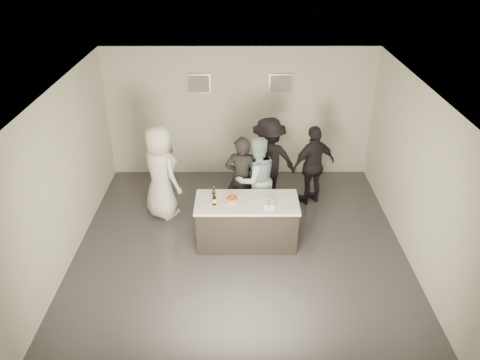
{
  "coord_description": "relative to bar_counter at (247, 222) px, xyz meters",
  "views": [
    {
      "loc": [
        -0.02,
        -7.0,
        5.27
      ],
      "look_at": [
        0.0,
        0.5,
        1.15
      ],
      "focal_mm": 35.0,
      "sensor_mm": 36.0,
      "label": 1
    }
  ],
  "objects": [
    {
      "name": "person_main_blue",
      "position": [
        0.2,
        0.85,
        0.44
      ],
      "size": [
        1.06,
        0.97,
        1.77
      ],
      "primitive_type": "imported",
      "rotation": [
        0.0,
        0.0,
        3.56
      ],
      "color": "#98BFC7",
      "rests_on": "ground"
    },
    {
      "name": "beer_bottle_b",
      "position": [
        -0.58,
        -0.12,
        0.58
      ],
      "size": [
        0.07,
        0.07,
        0.26
      ],
      "primitive_type": "cylinder",
      "color": "black",
      "rests_on": "bar_counter"
    },
    {
      "name": "bar_counter",
      "position": [
        0.0,
        0.0,
        0.0
      ],
      "size": [
        1.86,
        0.86,
        0.9
      ],
      "primitive_type": "cube",
      "color": "white",
      "rests_on": "ground"
    },
    {
      "name": "wall_front",
      "position": [
        -0.12,
        -3.16,
        1.05
      ],
      "size": [
        6.0,
        0.04,
        3.0
      ],
      "primitive_type": "cube",
      "color": "beige",
      "rests_on": "ground"
    },
    {
      "name": "picture_right",
      "position": [
        0.78,
        2.81,
        1.75
      ],
      "size": [
        0.54,
        0.04,
        0.44
      ],
      "primitive_type": "cube",
      "color": "#B2B2B7",
      "rests_on": "wall_back"
    },
    {
      "name": "wall_back",
      "position": [
        -0.12,
        2.84,
        1.05
      ],
      "size": [
        6.0,
        0.04,
        3.0
      ],
      "primitive_type": "cube",
      "color": "beige",
      "rests_on": "ground"
    },
    {
      "name": "floor",
      "position": [
        -0.12,
        -0.16,
        -0.45
      ],
      "size": [
        6.0,
        6.0,
        0.0
      ],
      "primitive_type": "plane",
      "color": "#3D3D42",
      "rests_on": "ground"
    },
    {
      "name": "cake",
      "position": [
        -0.27,
        -0.02,
        0.49
      ],
      "size": [
        0.22,
        0.22,
        0.07
      ],
      "primitive_type": "cylinder",
      "color": "orange",
      "rests_on": "bar_counter"
    },
    {
      "name": "beer_bottle_a",
      "position": [
        -0.59,
        0.05,
        0.58
      ],
      "size": [
        0.07,
        0.07,
        0.26
      ],
      "primitive_type": "cylinder",
      "color": "black",
      "rests_on": "bar_counter"
    },
    {
      "name": "wall_left",
      "position": [
        -3.12,
        -0.16,
        1.05
      ],
      "size": [
        0.04,
        6.0,
        3.0
      ],
      "primitive_type": "cube",
      "color": "beige",
      "rests_on": "ground"
    },
    {
      "name": "tumbler_cluster",
      "position": [
        0.39,
        -0.14,
        0.49
      ],
      "size": [
        0.19,
        0.3,
        0.08
      ],
      "primitive_type": "cube",
      "color": "#EEA316",
      "rests_on": "bar_counter"
    },
    {
      "name": "ceiling",
      "position": [
        -0.12,
        -0.16,
        2.55
      ],
      "size": [
        6.0,
        6.0,
        0.0
      ],
      "primitive_type": "plane",
      "rotation": [
        3.14,
        0.0,
        0.0
      ],
      "color": "white"
    },
    {
      "name": "picture_left",
      "position": [
        -1.02,
        2.81,
        1.75
      ],
      "size": [
        0.54,
        0.04,
        0.44
      ],
      "primitive_type": "cube",
      "color": "#B2B2B7",
      "rests_on": "wall_back"
    },
    {
      "name": "person_guest_left",
      "position": [
        -1.69,
        0.99,
        0.51
      ],
      "size": [
        1.1,
        1.09,
        1.92
      ],
      "primitive_type": "imported",
      "rotation": [
        0.0,
        0.0,
        2.37
      ],
      "color": "white",
      "rests_on": "ground"
    },
    {
      "name": "person_main_black",
      "position": [
        -0.09,
        0.86,
        0.44
      ],
      "size": [
        0.68,
        0.47,
        1.78
      ],
      "primitive_type": "imported",
      "rotation": [
        0.0,
        0.0,
        3.08
      ],
      "color": "black",
      "rests_on": "ground"
    },
    {
      "name": "person_guest_back",
      "position": [
        0.47,
        1.51,
        0.5
      ],
      "size": [
        1.4,
        1.12,
        1.89
      ],
      "primitive_type": "imported",
      "rotation": [
        0.0,
        0.0,
        3.54
      ],
      "color": "black",
      "rests_on": "ground"
    },
    {
      "name": "candles",
      "position": [
        -0.32,
        -0.25,
        0.45
      ],
      "size": [
        0.24,
        0.08,
        0.01
      ],
      "primitive_type": "cube",
      "color": "pink",
      "rests_on": "bar_counter"
    },
    {
      "name": "person_guest_right",
      "position": [
        1.4,
        1.48,
        0.42
      ],
      "size": [
        1.1,
        0.83,
        1.74
      ],
      "primitive_type": "imported",
      "rotation": [
        0.0,
        0.0,
        3.6
      ],
      "color": "black",
      "rests_on": "ground"
    },
    {
      "name": "wall_right",
      "position": [
        2.88,
        -0.16,
        1.05
      ],
      "size": [
        0.04,
        6.0,
        3.0
      ],
      "primitive_type": "cube",
      "color": "beige",
      "rests_on": "ground"
    }
  ]
}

